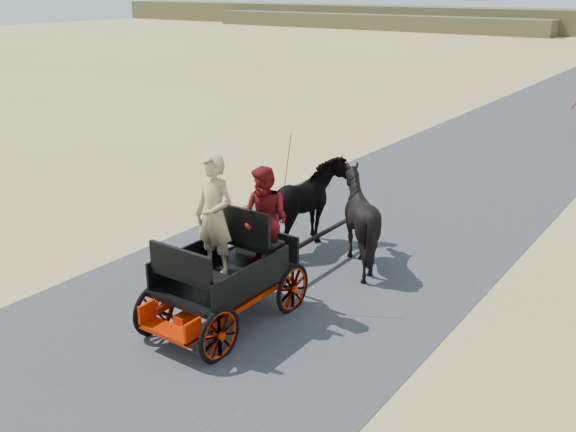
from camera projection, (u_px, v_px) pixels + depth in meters
The scene contains 8 objects.
ground at pixel (284, 280), 10.97m from camera, with size 140.00×140.00×0.00m, color tan.
road at pixel (284, 280), 10.97m from camera, with size 6.00×140.00×0.01m, color #38383A.
ridge_near at pixel (370, 22), 71.48m from camera, with size 40.00×4.00×1.60m, color brown.
carriage at pixel (226, 299), 9.53m from camera, with size 1.30×2.40×0.72m, color black, non-canonical shape.
horse_left at pixel (307, 207), 11.96m from camera, with size 0.91×2.01×1.70m, color black.
horse_right at pixel (359, 219), 11.36m from camera, with size 1.37×1.54×1.70m, color black.
driver_man at pixel (215, 216), 9.24m from camera, with size 0.66×0.43×1.80m, color tan.
passenger_woman at pixel (265, 219), 9.43m from camera, with size 0.77×0.60×1.58m, color #660C0F.
Camera 1 is at (5.81, -8.06, 4.77)m, focal length 40.00 mm.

